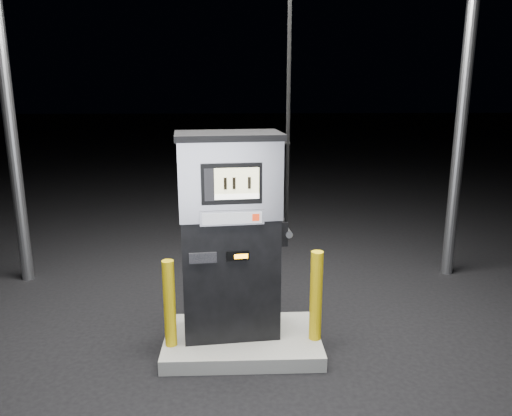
{
  "coord_description": "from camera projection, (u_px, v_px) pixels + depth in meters",
  "views": [
    {
      "loc": [
        -0.04,
        -4.7,
        2.7
      ],
      "look_at": [
        0.14,
        0.0,
        1.51
      ],
      "focal_mm": 35.0,
      "sensor_mm": 36.0,
      "label": 1
    }
  ],
  "objects": [
    {
      "name": "pump_island",
      "position": [
        242.0,
        341.0,
        5.2
      ],
      "size": [
        1.6,
        1.0,
        0.15
      ],
      "primitive_type": "cube",
      "color": "slate",
      "rests_on": "ground"
    },
    {
      "name": "ground",
      "position": [
        243.0,
        348.0,
        5.22
      ],
      "size": [
        80.0,
        80.0,
        0.0
      ],
      "primitive_type": "plane",
      "color": "black",
      "rests_on": "ground"
    },
    {
      "name": "bollard_left",
      "position": [
        170.0,
        304.0,
        4.88
      ],
      "size": [
        0.12,
        0.12,
        0.89
      ],
      "primitive_type": "cylinder",
      "rotation": [
        0.0,
        0.0,
        -0.05
      ],
      "color": "gold",
      "rests_on": "pump_island"
    },
    {
      "name": "bollard_right",
      "position": [
        316.0,
        296.0,
        4.99
      ],
      "size": [
        0.13,
        0.13,
        0.94
      ],
      "primitive_type": "cylinder",
      "rotation": [
        0.0,
        0.0,
        -0.0
      ],
      "color": "gold",
      "rests_on": "pump_island"
    },
    {
      "name": "fuel_dispenser",
      "position": [
        230.0,
        234.0,
        5.01
      ],
      "size": [
        1.17,
        0.72,
        4.31
      ],
      "rotation": [
        0.0,
        0.0,
        0.1
      ],
      "color": "black",
      "rests_on": "pump_island"
    }
  ]
}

